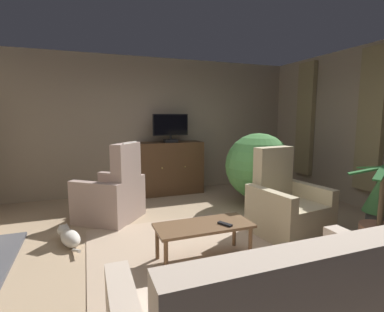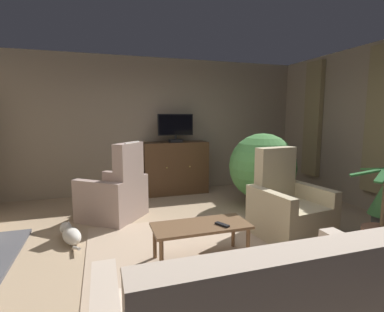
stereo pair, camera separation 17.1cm
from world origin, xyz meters
The scene contains 14 objects.
ground_plane centered at (0.00, 0.00, -0.02)m, with size 6.79×6.17×0.04m, color tan.
wall_back centered at (0.00, 2.83, 1.39)m, with size 6.79×0.10×2.78m, color gray.
curtain_panel_near centered at (3.04, 0.27, 1.53)m, with size 0.10×0.44×2.33m, color #8E7F56.
curtain_panel_far centered at (3.04, 1.77, 1.53)m, with size 0.10×0.44×2.33m, color #8E7F56.
rug_central centered at (-0.24, -0.10, 0.01)m, with size 2.32×2.08×0.01m, color tan.
tv_cabinet centered at (0.26, 2.48, 0.51)m, with size 1.31×0.51×1.07m.
television centered at (0.26, 2.43, 1.37)m, with size 0.72×0.20×0.57m.
coffee_table centered at (-0.17, -0.37, 0.36)m, with size 1.06×0.47×0.41m.
tv_remote centered at (0.03, -0.47, 0.42)m, with size 0.17×0.05×0.02m, color black.
armchair_beside_cabinet centered at (1.16, -0.07, 0.36)m, with size 0.95×0.94×1.16m.
armchair_in_far_corner centered at (-1.00, 1.29, 0.37)m, with size 1.15×1.15×1.21m.
potted_plant_small_fern_corner centered at (1.46, 1.09, 0.72)m, with size 1.15×1.15×1.30m.
potted_plant_tall_palm_by_window centered at (1.68, -1.00, 0.24)m, with size 0.65×0.82×1.06m.
cat centered at (-1.59, 0.55, 0.10)m, with size 0.33×0.70×0.22m.
Camera 2 is at (-1.18, -3.20, 1.58)m, focal length 26.91 mm.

